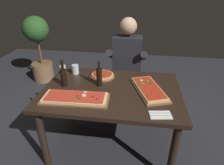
% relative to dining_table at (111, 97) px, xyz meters
% --- Properties ---
extents(ground_plane, '(6.40, 6.40, 0.00)m').
position_rel_dining_table_xyz_m(ground_plane, '(0.00, 0.00, -0.64)').
color(ground_plane, '#2D2D33').
extents(dining_table, '(1.40, 0.96, 0.74)m').
position_rel_dining_table_xyz_m(dining_table, '(0.00, 0.00, 0.00)').
color(dining_table, black).
rests_on(dining_table, ground_plane).
extents(pizza_rectangular_front, '(0.64, 0.28, 0.05)m').
position_rel_dining_table_xyz_m(pizza_rectangular_front, '(-0.30, -0.25, 0.11)').
color(pizza_rectangular_front, brown).
rests_on(pizza_rectangular_front, dining_table).
extents(pizza_rectangular_left, '(0.41, 0.59, 0.05)m').
position_rel_dining_table_xyz_m(pizza_rectangular_left, '(0.38, 0.02, 0.11)').
color(pizza_rectangular_left, brown).
rests_on(pizza_rectangular_left, dining_table).
extents(pizza_round_far, '(0.28, 0.28, 0.05)m').
position_rel_dining_table_xyz_m(pizza_round_far, '(-0.14, 0.27, 0.11)').
color(pizza_round_far, brown).
rests_on(pizza_round_far, dining_table).
extents(wine_bottle_dark, '(0.06, 0.06, 0.27)m').
position_rel_dining_table_xyz_m(wine_bottle_dark, '(-0.14, 0.06, 0.20)').
color(wine_bottle_dark, black).
rests_on(wine_bottle_dark, dining_table).
extents(oil_bottle_amber, '(0.06, 0.06, 0.29)m').
position_rel_dining_table_xyz_m(oil_bottle_amber, '(-0.50, 0.00, 0.20)').
color(oil_bottle_amber, black).
rests_on(oil_bottle_amber, dining_table).
extents(tumbler_near_camera, '(0.07, 0.07, 0.10)m').
position_rel_dining_table_xyz_m(tumbler_near_camera, '(-0.63, 0.30, 0.14)').
color(tumbler_near_camera, silver).
rests_on(tumbler_near_camera, dining_table).
extents(tumbler_far_side, '(0.08, 0.08, 0.11)m').
position_rel_dining_table_xyz_m(tumbler_far_side, '(-0.48, 0.31, 0.15)').
color(tumbler_far_side, silver).
rests_on(tumbler_far_side, dining_table).
extents(napkin_cutlery_set, '(0.19, 0.14, 0.01)m').
position_rel_dining_table_xyz_m(napkin_cutlery_set, '(0.46, -0.37, 0.10)').
color(napkin_cutlery_set, white).
rests_on(napkin_cutlery_set, dining_table).
extents(diner_chair, '(0.44, 0.44, 0.87)m').
position_rel_dining_table_xyz_m(diner_chair, '(0.10, 0.86, -0.16)').
color(diner_chair, black).
rests_on(diner_chair, ground_plane).
extents(seated_diner, '(0.53, 0.41, 1.33)m').
position_rel_dining_table_xyz_m(seated_diner, '(0.10, 0.74, 0.10)').
color(seated_diner, '#23232D').
rests_on(seated_diner, ground_plane).
extents(potted_plant_corner, '(0.45, 0.45, 1.21)m').
position_rel_dining_table_xyz_m(potted_plant_corner, '(-1.56, 1.47, 0.04)').
color(potted_plant_corner, '#846042').
rests_on(potted_plant_corner, ground_plane).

